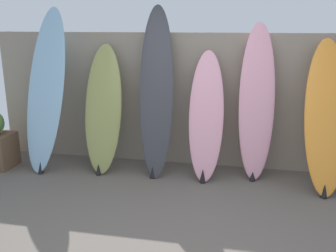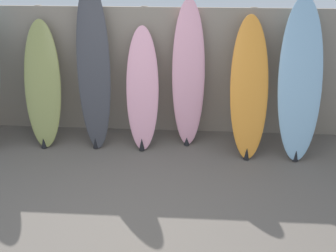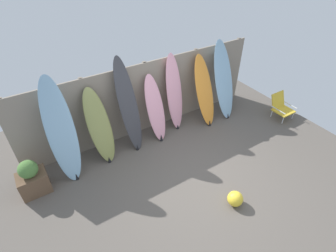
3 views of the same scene
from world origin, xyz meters
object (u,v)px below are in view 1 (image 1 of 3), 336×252
object	(u,v)px
surfboard_charcoal_2	(156,93)
surfboard_skyblue_0	(46,90)
surfboard_pink_3	(206,117)
surfboard_olive_1	(103,109)
surfboard_orange_5	(326,117)
surfboard_pink_4	(257,103)

from	to	relation	value
surfboard_charcoal_2	surfboard_skyblue_0	bearing A→B (deg)	-176.08
surfboard_skyblue_0	surfboard_pink_3	xyz separation A→B (m)	(2.12, 0.06, -0.27)
surfboard_skyblue_0	surfboard_pink_3	distance (m)	2.13
surfboard_olive_1	surfboard_pink_3	bearing A→B (deg)	-0.45
surfboard_skyblue_0	surfboard_orange_5	world-z (taller)	surfboard_skyblue_0
surfboard_olive_1	surfboard_orange_5	xyz separation A→B (m)	(2.75, -0.08, 0.05)
surfboard_olive_1	surfboard_pink_3	distance (m)	1.35
surfboard_olive_1	surfboard_pink_4	distance (m)	1.98
surfboard_pink_4	surfboard_olive_1	bearing A→B (deg)	-176.76
surfboard_pink_4	surfboard_orange_5	size ratio (longest dim) A/B	1.10
surfboard_olive_1	surfboard_orange_5	size ratio (longest dim) A/B	0.95
surfboard_olive_1	surfboard_pink_3	world-z (taller)	surfboard_olive_1
surfboard_charcoal_2	surfboard_orange_5	bearing A→B (deg)	-3.00
surfboard_olive_1	surfboard_charcoal_2	distance (m)	0.75
surfboard_pink_3	surfboard_pink_4	xyz separation A→B (m)	(0.61, 0.12, 0.18)
surfboard_olive_1	surfboard_charcoal_2	world-z (taller)	surfboard_charcoal_2
surfboard_pink_3	surfboard_pink_4	size ratio (longest dim) A/B	0.82
surfboard_pink_4	surfboard_orange_5	bearing A→B (deg)	-13.70
surfboard_pink_3	surfboard_orange_5	world-z (taller)	surfboard_orange_5
surfboard_skyblue_0	surfboard_pink_4	size ratio (longest dim) A/B	1.10
surfboard_pink_4	surfboard_pink_3	bearing A→B (deg)	-168.74
surfboard_pink_3	surfboard_pink_4	world-z (taller)	surfboard_pink_4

